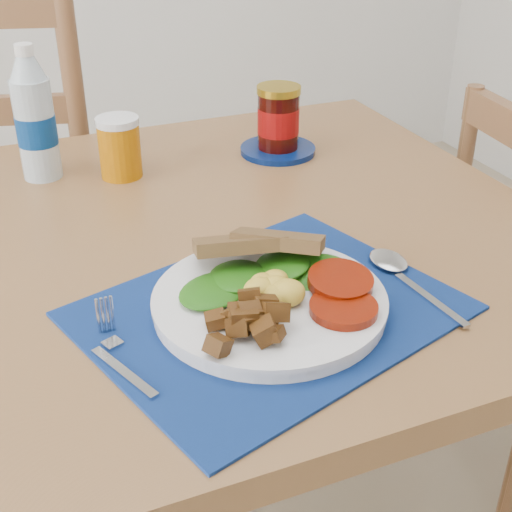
{
  "coord_description": "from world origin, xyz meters",
  "views": [
    {
      "loc": [
        -0.07,
        -0.65,
        1.22
      ],
      "look_at": [
        0.21,
        0.01,
        0.8
      ],
      "focal_mm": 50.0,
      "sensor_mm": 36.0,
      "label": 1
    }
  ],
  "objects_px": {
    "juice_glass": "(120,149)",
    "jam_on_saucer": "(278,124)",
    "breakfast_plate": "(266,299)",
    "water_bottle": "(35,121)"
  },
  "relations": [
    {
      "from": "juice_glass",
      "to": "jam_on_saucer",
      "type": "bearing_deg",
      "value": -0.65
    },
    {
      "from": "breakfast_plate",
      "to": "water_bottle",
      "type": "relative_size",
      "value": 1.24
    },
    {
      "from": "juice_glass",
      "to": "jam_on_saucer",
      "type": "relative_size",
      "value": 0.71
    },
    {
      "from": "juice_glass",
      "to": "breakfast_plate",
      "type": "bearing_deg",
      "value": -82.61
    },
    {
      "from": "juice_glass",
      "to": "jam_on_saucer",
      "type": "xyz_separation_m",
      "value": [
        0.28,
        -0.0,
        0.01
      ]
    },
    {
      "from": "jam_on_saucer",
      "to": "juice_glass",
      "type": "bearing_deg",
      "value": 179.35
    },
    {
      "from": "water_bottle",
      "to": "jam_on_saucer",
      "type": "xyz_separation_m",
      "value": [
        0.4,
        -0.05,
        -0.04
      ]
    },
    {
      "from": "water_bottle",
      "to": "jam_on_saucer",
      "type": "distance_m",
      "value": 0.4
    },
    {
      "from": "breakfast_plate",
      "to": "juice_glass",
      "type": "bearing_deg",
      "value": 117.74
    },
    {
      "from": "breakfast_plate",
      "to": "jam_on_saucer",
      "type": "bearing_deg",
      "value": 84.81
    }
  ]
}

